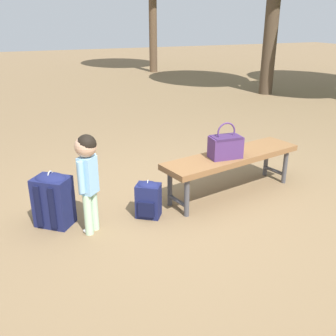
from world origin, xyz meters
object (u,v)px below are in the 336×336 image
Objects in this scene: park_bench at (232,159)px; backpack_small at (148,198)px; handbag at (226,146)px; child_standing at (88,169)px; backpack_large at (53,198)px.

park_bench is 1.02m from backpack_small.
handbag is 1.43m from child_standing.
park_bench is 3.12× the size of backpack_large.
handbag is 0.95m from backpack_small.
handbag is 1.74m from backpack_large.
park_bench reaches higher than backpack_small.
child_standing is at bearing 7.32° from backpack_small.
backpack_large is (1.83, -0.05, -0.13)m from park_bench.
backpack_large is at bearing -1.52° from park_bench.
backpack_large is (1.70, -0.11, -0.31)m from handbag.
park_bench is 4.48× the size of handbag.
handbag is at bearing 176.20° from backpack_large.
park_bench is at bearing -172.08° from child_standing.
backpack_small is (-0.84, 0.19, -0.08)m from backpack_large.
child_standing is 0.70m from backpack_small.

